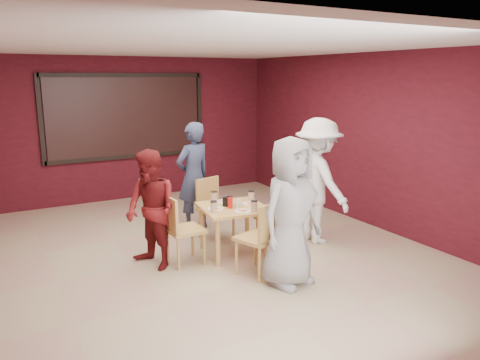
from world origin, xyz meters
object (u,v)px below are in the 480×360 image
chair_left (180,226)px  diner_right (318,181)px  dining_table (233,212)px  chair_back (213,205)px  chair_right (278,213)px  diner_back (193,177)px  diner_front (290,212)px  diner_left (151,210)px  chair_front (263,234)px

chair_left → diner_right: (2.13, -0.15, 0.40)m
dining_table → chair_back: 0.75m
chair_left → chair_back: bearing=41.2°
chair_right → diner_back: diner_back is taller
diner_front → chair_left: bearing=113.9°
diner_right → diner_back: bearing=43.5°
dining_table → diner_left: size_ratio=0.63×
diner_front → diner_left: (-1.25, 1.27, -0.12)m
chair_back → chair_left: chair_left is taller
diner_front → diner_back: bearing=79.9°
chair_front → diner_front: 0.51m
chair_back → diner_front: size_ratio=0.52×
chair_right → diner_front: diner_front is taller
diner_front → diner_right: bearing=26.4°
chair_back → chair_left: size_ratio=0.98×
chair_back → diner_right: 1.61m
diner_front → diner_right: 1.59m
chair_left → diner_left: size_ratio=0.61×
chair_front → chair_left: size_ratio=1.02×
chair_back → diner_back: diner_back is taller
chair_front → diner_back: bearing=90.0°
chair_left → diner_back: (0.75, 1.26, 0.34)m
dining_table → diner_front: 1.21m
chair_left → diner_front: (0.91, -1.18, 0.36)m
chair_left → diner_front: 1.53m
chair_left → diner_front: size_ratio=0.53×
diner_left → diner_right: size_ratio=0.83×
chair_left → diner_right: bearing=-4.0°
chair_front → chair_back: size_ratio=1.04×
chair_front → diner_back: diner_back is taller
chair_front → diner_back: 2.12m
diner_left → dining_table: bearing=67.8°
diner_right → chair_right: bearing=83.0°
chair_left → diner_right: diner_right is taller
diner_back → diner_front: bearing=78.7°
chair_back → diner_right: diner_right is taller
chair_left → diner_right: size_ratio=0.50×
diner_front → diner_right: diner_right is taller
diner_front → dining_table: bearing=82.2°
chair_back → diner_front: (0.07, -1.91, 0.37)m
chair_front → diner_left: size_ratio=0.62×
dining_table → chair_right: 0.71m
chair_right → chair_back: bearing=128.3°
dining_table → chair_front: chair_front is taller
diner_right → chair_front: bearing=115.7°
chair_front → chair_back: 1.58m
dining_table → diner_back: bearing=91.7°
chair_back → chair_right: 1.04m
chair_back → diner_back: 0.63m
dining_table → diner_back: (-0.04, 1.26, 0.26)m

